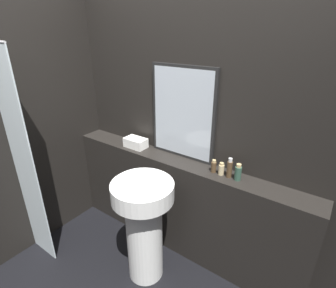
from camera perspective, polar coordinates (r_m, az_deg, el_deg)
name	(u,v)px	position (r m, az deg, el deg)	size (l,w,h in m)	color
wall_back	(188,127)	(2.37, 4.47, 3.72)	(8.00, 0.06, 2.50)	black
vanity_counter	(178,205)	(2.63, 2.19, -13.07)	(2.42, 0.24, 0.97)	black
pedestal_sink	(144,222)	(2.30, -5.27, -16.51)	(0.51, 0.51, 0.97)	white
mirror	(183,113)	(2.31, 3.19, 6.65)	(0.63, 0.03, 0.83)	black
towel_stack	(136,143)	(2.64, -7.05, 0.29)	(0.22, 0.14, 0.09)	white
shampoo_bottle	(214,166)	(2.20, 9.90, -4.84)	(0.04, 0.04, 0.11)	#4C3823
conditioner_bottle	(221,169)	(2.18, 11.52, -5.37)	(0.05, 0.05, 0.11)	#C6B284
lotion_bottle	(230,168)	(2.14, 13.25, -5.21)	(0.04, 0.04, 0.17)	#4C3823
body_wash_bottle	(238,173)	(2.13, 14.99, -6.03)	(0.05, 0.05, 0.14)	#2D4C3D
shower_panel	(24,163)	(2.58, -28.91, -3.66)	(0.35, 0.02, 1.99)	silver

